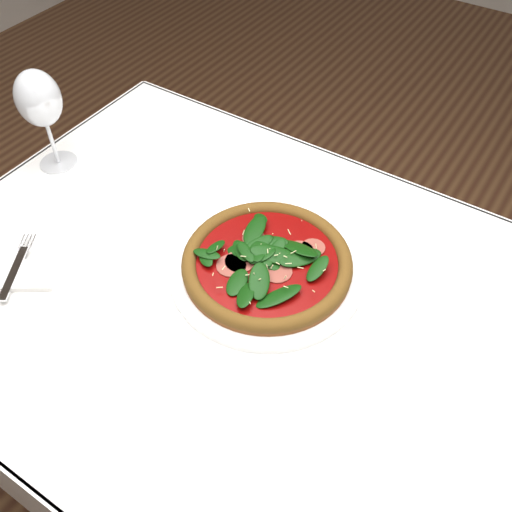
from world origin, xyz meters
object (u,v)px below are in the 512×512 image
Objects in this scene: pizza at (267,261)px; napkin at (15,276)px; plate at (267,268)px; wine_glass at (39,101)px.

napkin is at bearing -144.85° from pizza.
wine_glass reaches higher than plate.
pizza is at bearing -1.52° from wine_glass.
wine_glass is at bearing 122.78° from napkin.
napkin is (-0.34, -0.24, -0.02)m from pizza.
plate is 0.91× the size of pizza.
wine_glass reaches higher than napkin.
wine_glass reaches higher than pizza.
plate is 2.47× the size of napkin.
plate is 0.02m from pizza.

